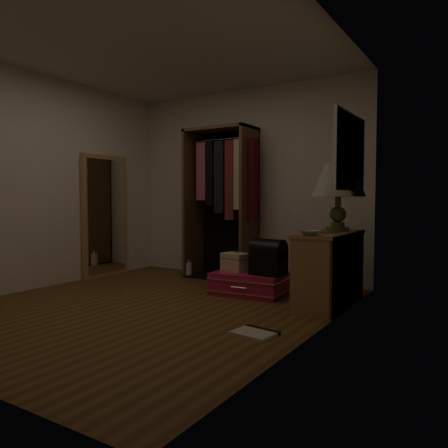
{
  "coord_description": "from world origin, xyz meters",
  "views": [
    {
      "loc": [
        2.96,
        -3.32,
        1.09
      ],
      "look_at": [
        0.3,
        0.95,
        0.8
      ],
      "focal_mm": 35.0,
      "sensor_mm": 36.0,
      "label": 1
    }
  ],
  "objects_px": {
    "white_jug": "(187,269)",
    "open_wardrobe": "(225,190)",
    "floor_mirror": "(105,216)",
    "console_bookshelf": "(330,267)",
    "pink_suitcase": "(250,283)",
    "train_case": "(235,262)",
    "table_lamp": "(338,182)",
    "black_bag": "(268,256)"
  },
  "relations": [
    {
      "from": "floor_mirror",
      "to": "table_lamp",
      "type": "bearing_deg",
      "value": 4.37
    },
    {
      "from": "pink_suitcase",
      "to": "open_wardrobe",
      "type": "bearing_deg",
      "value": 133.17
    },
    {
      "from": "console_bookshelf",
      "to": "floor_mirror",
      "type": "height_order",
      "value": "floor_mirror"
    },
    {
      "from": "floor_mirror",
      "to": "train_case",
      "type": "height_order",
      "value": "floor_mirror"
    },
    {
      "from": "black_bag",
      "to": "table_lamp",
      "type": "relative_size",
      "value": 0.57
    },
    {
      "from": "console_bookshelf",
      "to": "white_jug",
      "type": "height_order",
      "value": "console_bookshelf"
    },
    {
      "from": "table_lamp",
      "to": "black_bag",
      "type": "bearing_deg",
      "value": -159.64
    },
    {
      "from": "train_case",
      "to": "white_jug",
      "type": "bearing_deg",
      "value": 166.62
    },
    {
      "from": "open_wardrobe",
      "to": "train_case",
      "type": "distance_m",
      "value": 1.27
    },
    {
      "from": "open_wardrobe",
      "to": "white_jug",
      "type": "relative_size",
      "value": 8.58
    },
    {
      "from": "white_jug",
      "to": "open_wardrobe",
      "type": "bearing_deg",
      "value": 18.57
    },
    {
      "from": "table_lamp",
      "to": "floor_mirror",
      "type": "bearing_deg",
      "value": -175.63
    },
    {
      "from": "train_case",
      "to": "black_bag",
      "type": "relative_size",
      "value": 0.87
    },
    {
      "from": "open_wardrobe",
      "to": "white_jug",
      "type": "height_order",
      "value": "open_wardrobe"
    },
    {
      "from": "table_lamp",
      "to": "console_bookshelf",
      "type": "bearing_deg",
      "value": -90.81
    },
    {
      "from": "console_bookshelf",
      "to": "table_lamp",
      "type": "height_order",
      "value": "table_lamp"
    },
    {
      "from": "floor_mirror",
      "to": "console_bookshelf",
      "type": "bearing_deg",
      "value": 0.59
    },
    {
      "from": "floor_mirror",
      "to": "pink_suitcase",
      "type": "distance_m",
      "value": 2.41
    },
    {
      "from": "pink_suitcase",
      "to": "table_lamp",
      "type": "relative_size",
      "value": 1.22
    },
    {
      "from": "pink_suitcase",
      "to": "table_lamp",
      "type": "bearing_deg",
      "value": 8.57
    },
    {
      "from": "pink_suitcase",
      "to": "table_lamp",
      "type": "height_order",
      "value": "table_lamp"
    },
    {
      "from": "console_bookshelf",
      "to": "table_lamp",
      "type": "distance_m",
      "value": 0.9
    },
    {
      "from": "console_bookshelf",
      "to": "pink_suitcase",
      "type": "height_order",
      "value": "console_bookshelf"
    },
    {
      "from": "console_bookshelf",
      "to": "train_case",
      "type": "xyz_separation_m",
      "value": [
        -1.13,
        0.0,
        -0.04
      ]
    },
    {
      "from": "floor_mirror",
      "to": "black_bag",
      "type": "relative_size",
      "value": 4.23
    },
    {
      "from": "pink_suitcase",
      "to": "black_bag",
      "type": "bearing_deg",
      "value": -14.44
    },
    {
      "from": "pink_suitcase",
      "to": "floor_mirror",
      "type": "bearing_deg",
      "value": 176.97
    },
    {
      "from": "console_bookshelf",
      "to": "floor_mirror",
      "type": "distance_m",
      "value": 3.27
    },
    {
      "from": "table_lamp",
      "to": "white_jug",
      "type": "bearing_deg",
      "value": 171.28
    },
    {
      "from": "black_bag",
      "to": "white_jug",
      "type": "bearing_deg",
      "value": 164.06
    },
    {
      "from": "open_wardrobe",
      "to": "floor_mirror",
      "type": "bearing_deg",
      "value": -153.1
    },
    {
      "from": "open_wardrobe",
      "to": "train_case",
      "type": "xyz_separation_m",
      "value": [
        0.59,
        -0.73,
        -0.86
      ]
    },
    {
      "from": "floor_mirror",
      "to": "pink_suitcase",
      "type": "relative_size",
      "value": 1.97
    },
    {
      "from": "open_wardrobe",
      "to": "table_lamp",
      "type": "bearing_deg",
      "value": -16.76
    },
    {
      "from": "pink_suitcase",
      "to": "train_case",
      "type": "relative_size",
      "value": 2.48
    },
    {
      "from": "black_bag",
      "to": "table_lamp",
      "type": "height_order",
      "value": "table_lamp"
    },
    {
      "from": "floor_mirror",
      "to": "table_lamp",
      "type": "relative_size",
      "value": 2.4
    },
    {
      "from": "console_bookshelf",
      "to": "black_bag",
      "type": "bearing_deg",
      "value": -176.53
    },
    {
      "from": "open_wardrobe",
      "to": "black_bag",
      "type": "bearing_deg",
      "value": -36.79
    },
    {
      "from": "open_wardrobe",
      "to": "white_jug",
      "type": "distance_m",
      "value": 1.24
    },
    {
      "from": "black_bag",
      "to": "floor_mirror",
      "type": "bearing_deg",
      "value": -175.05
    },
    {
      "from": "floor_mirror",
      "to": "white_jug",
      "type": "relative_size",
      "value": 7.11
    }
  ]
}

